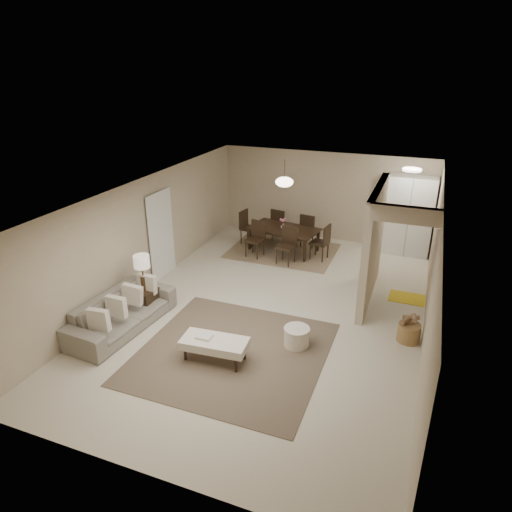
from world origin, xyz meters
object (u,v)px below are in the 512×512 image
at_px(sofa, 122,312).
at_px(ottoman_bench, 214,344).
at_px(side_table, 146,300).
at_px(dining_table, 283,240).
at_px(wicker_basket, 409,333).
at_px(pantry_cabinet, 409,216).
at_px(round_pouf, 297,337).

bearing_deg(sofa, ottoman_bench, -93.51).
xyz_separation_m(side_table, dining_table, (1.64, 4.11, 0.08)).
distance_m(side_table, wicker_basket, 5.21).
bearing_deg(pantry_cabinet, side_table, -132.63).
bearing_deg(sofa, wicker_basket, -69.18).
height_order(ottoman_bench, dining_table, dining_table).
distance_m(pantry_cabinet, round_pouf, 5.53).
height_order(ottoman_bench, wicker_basket, ottoman_bench).
relative_size(wicker_basket, dining_table, 0.22).
bearing_deg(ottoman_bench, side_table, 149.28).
height_order(sofa, ottoman_bench, sofa).
relative_size(ottoman_bench, wicker_basket, 2.88).
bearing_deg(side_table, dining_table, 68.24).
bearing_deg(dining_table, sofa, -99.32).
distance_m(side_table, round_pouf, 3.26).
height_order(round_pouf, wicker_basket, round_pouf).
bearing_deg(round_pouf, side_table, 178.26).
bearing_deg(round_pouf, sofa, -169.43).
relative_size(pantry_cabinet, side_table, 4.27).
height_order(pantry_cabinet, sofa, pantry_cabinet).
relative_size(ottoman_bench, side_table, 2.40).
height_order(side_table, round_pouf, side_table).
distance_m(ottoman_bench, side_table, 2.30).
relative_size(pantry_cabinet, ottoman_bench, 1.78).
bearing_deg(ottoman_bench, wicker_basket, 26.00).
bearing_deg(round_pouf, pantry_cabinet, 74.21).
height_order(ottoman_bench, side_table, side_table).
distance_m(pantry_cabinet, side_table, 7.06).
bearing_deg(dining_table, side_table, -101.78).
bearing_deg(sofa, dining_table, -14.73).
relative_size(sofa, ottoman_bench, 1.97).
height_order(side_table, wicker_basket, side_table).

